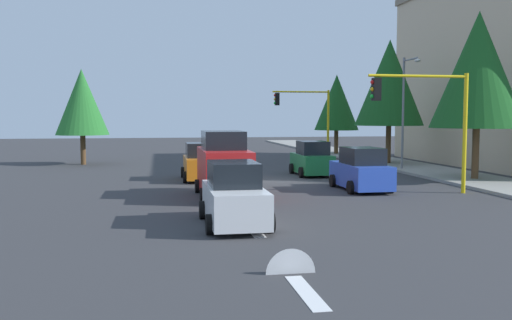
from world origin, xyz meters
The scene contains 16 objects.
ground_plane centered at (0.00, 0.00, 0.00)m, with size 120.00×120.00×0.00m, color #353538.
sidewalk_kerb centered at (-5.00, 10.50, 0.07)m, with size 80.00×4.00×0.15m, color gray.
lane_arrow_near centered at (11.51, -3.00, 0.01)m, with size 2.40×1.10×1.10m.
lane_arrow_mid centered at (17.51, -3.00, 0.01)m, with size 2.40×1.10×1.10m.
traffic_signal_far_left centered at (-14.00, 5.66, 3.87)m, with size 0.36×4.59×5.45m.
traffic_signal_near_left centered at (6.00, 5.63, 3.75)m, with size 0.36×4.59×5.27m.
street_lamp_curbside centered at (-3.61, 9.20, 4.35)m, with size 2.15×0.28×7.00m.
tree_roadside_far centered at (-18.00, 9.50, 4.57)m, with size 3.83×3.83×6.98m.
tree_roadside_mid centered at (-8.00, 10.00, 5.69)m, with size 4.72×4.72×8.66m.
tree_roadside_near centered at (2.00, 10.50, 5.77)m, with size 4.79×4.79×8.78m.
tree_opposite_side centered at (-12.00, -11.00, 4.37)m, with size 3.67×3.67×6.68m.
delivery_van_red centered at (5.33, -3.09, 1.28)m, with size 4.80×2.22×2.77m.
car_orange centered at (-1.17, -3.60, 0.90)m, with size 3.98×1.94×1.98m.
car_green centered at (-2.28, 2.90, 0.90)m, with size 3.64×2.04×1.98m.
car_blue centered at (4.26, 3.39, 0.90)m, with size 4.09×2.04×1.98m.
car_white centered at (11.41, -3.47, 0.90)m, with size 4.11×1.99×1.98m.
Camera 1 is at (28.48, -5.78, 3.41)m, focal length 39.04 mm.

